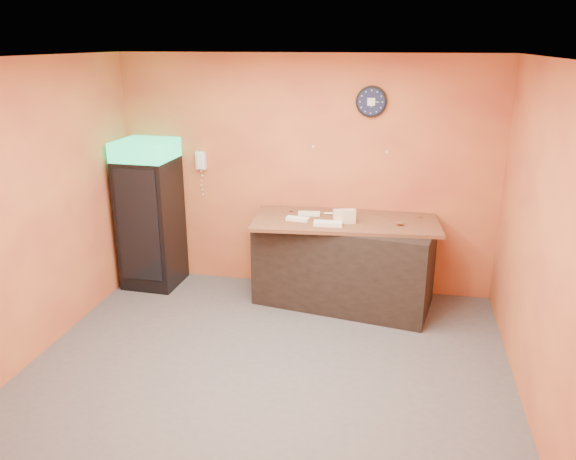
# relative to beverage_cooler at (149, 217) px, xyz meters

# --- Properties ---
(floor) EXTENTS (4.50, 4.50, 0.00)m
(floor) POSITION_rel_beverage_cooler_xyz_m (1.85, -1.61, -0.89)
(floor) COLOR #47474C
(floor) RESTS_ON ground
(back_wall) EXTENTS (4.50, 0.02, 2.80)m
(back_wall) POSITION_rel_beverage_cooler_xyz_m (1.85, 0.39, 0.51)
(back_wall) COLOR orange
(back_wall) RESTS_ON floor
(left_wall) EXTENTS (0.02, 4.00, 2.80)m
(left_wall) POSITION_rel_beverage_cooler_xyz_m (-0.40, -1.61, 0.51)
(left_wall) COLOR orange
(left_wall) RESTS_ON floor
(right_wall) EXTENTS (0.02, 4.00, 2.80)m
(right_wall) POSITION_rel_beverage_cooler_xyz_m (4.10, -1.61, 0.51)
(right_wall) COLOR orange
(right_wall) RESTS_ON floor
(ceiling) EXTENTS (4.50, 4.00, 0.02)m
(ceiling) POSITION_rel_beverage_cooler_xyz_m (1.85, -1.61, 1.91)
(ceiling) COLOR white
(ceiling) RESTS_ON back_wall
(beverage_cooler) EXTENTS (0.66, 0.67, 1.82)m
(beverage_cooler) POSITION_rel_beverage_cooler_xyz_m (0.00, 0.00, 0.00)
(beverage_cooler) COLOR black
(beverage_cooler) RESTS_ON floor
(prep_counter) EXTENTS (2.08, 1.18, 0.98)m
(prep_counter) POSITION_rel_beverage_cooler_xyz_m (2.39, -0.04, -0.40)
(prep_counter) COLOR black
(prep_counter) RESTS_ON floor
(wall_clock) EXTENTS (0.35, 0.06, 0.35)m
(wall_clock) POSITION_rel_beverage_cooler_xyz_m (2.60, 0.36, 1.39)
(wall_clock) COLOR black
(wall_clock) RESTS_ON back_wall
(wall_phone) EXTENTS (0.12, 0.10, 0.22)m
(wall_phone) POSITION_rel_beverage_cooler_xyz_m (0.57, 0.34, 0.65)
(wall_phone) COLOR white
(wall_phone) RESTS_ON back_wall
(butcher_paper) EXTENTS (2.14, 1.07, 0.04)m
(butcher_paper) POSITION_rel_beverage_cooler_xyz_m (2.39, -0.04, 0.11)
(butcher_paper) COLOR brown
(butcher_paper) RESTS_ON prep_counter
(sub_roll_stack) EXTENTS (0.26, 0.15, 0.15)m
(sub_roll_stack) POSITION_rel_beverage_cooler_xyz_m (2.39, -0.18, 0.21)
(sub_roll_stack) COLOR beige
(sub_roll_stack) RESTS_ON butcher_paper
(wrapped_sandwich_left) EXTENTS (0.26, 0.14, 0.04)m
(wrapped_sandwich_left) POSITION_rel_beverage_cooler_xyz_m (1.87, -0.19, 0.15)
(wrapped_sandwich_left) COLOR white
(wrapped_sandwich_left) RESTS_ON butcher_paper
(wrapped_sandwich_mid) EXTENTS (0.31, 0.13, 0.04)m
(wrapped_sandwich_mid) POSITION_rel_beverage_cooler_xyz_m (2.23, -0.30, 0.15)
(wrapped_sandwich_mid) COLOR white
(wrapped_sandwich_mid) RESTS_ON butcher_paper
(wrapped_sandwich_right) EXTENTS (0.26, 0.12, 0.04)m
(wrapped_sandwich_right) POSITION_rel_beverage_cooler_xyz_m (1.96, 0.03, 0.15)
(wrapped_sandwich_right) COLOR white
(wrapped_sandwich_right) RESTS_ON butcher_paper
(kitchen_tool) EXTENTS (0.07, 0.07, 0.07)m
(kitchen_tool) POSITION_rel_beverage_cooler_xyz_m (2.29, 0.11, 0.17)
(kitchen_tool) COLOR silver
(kitchen_tool) RESTS_ON butcher_paper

